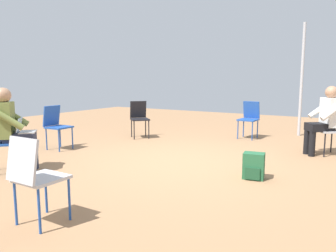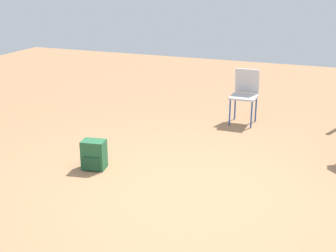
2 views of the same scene
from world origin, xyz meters
name	(u,v)px [view 2 (image 2 of 2)]	position (x,y,z in m)	size (l,w,h in m)	color
ground_plane	(194,196)	(0.00, 0.00, 0.00)	(15.95, 15.95, 0.00)	#99704C
chair_west	(245,92)	(-2.76, -0.09, 0.50)	(0.44, 0.40, 0.85)	#B7B7BC
backpack_near_laptop_user	(94,156)	(-0.26, -1.38, 0.16)	(0.28, 0.31, 0.36)	#235B38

